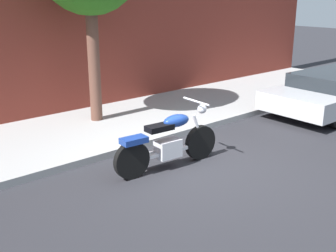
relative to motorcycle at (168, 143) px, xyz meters
name	(u,v)px	position (x,y,z in m)	size (l,w,h in m)	color
ground_plane	(201,164)	(0.57, -0.26, -0.47)	(60.00, 60.00, 0.00)	#28282D
sidewalk	(113,125)	(0.57, 2.56, -0.40)	(18.86, 3.04, 0.14)	#9D9D9D
motorcycle	(168,143)	(0.00, 0.00, 0.00)	(2.14, 0.70, 1.15)	black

